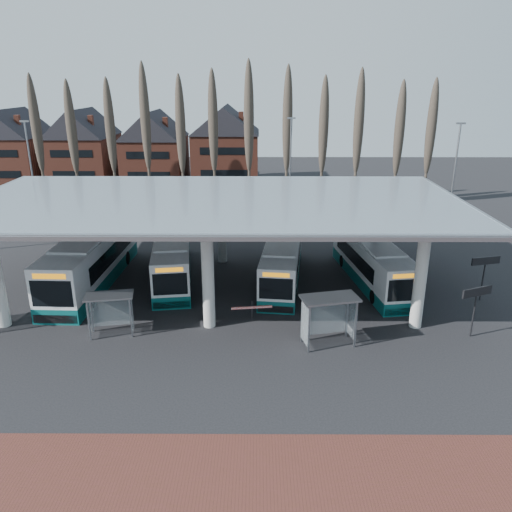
{
  "coord_description": "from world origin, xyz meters",
  "views": [
    {
      "loc": [
        2.85,
        -23.63,
        13.6
      ],
      "look_at": [
        2.69,
        7.0,
        2.74
      ],
      "focal_mm": 35.0,
      "sensor_mm": 36.0,
      "label": 1
    }
  ],
  "objects_px": {
    "bus_0": "(92,260)",
    "shelter_2": "(328,309)",
    "bus_1": "(173,257)",
    "bus_2": "(282,262)",
    "shelter_1": "(110,305)",
    "bus_3": "(372,262)"
  },
  "relations": [
    {
      "from": "bus_2",
      "to": "shelter_2",
      "type": "xyz_separation_m",
      "value": [
        2.05,
        -9.01,
        0.6
      ]
    },
    {
      "from": "bus_2",
      "to": "bus_1",
      "type": "bearing_deg",
      "value": -178.83
    },
    {
      "from": "bus_0",
      "to": "shelter_2",
      "type": "height_order",
      "value": "bus_0"
    },
    {
      "from": "bus_3",
      "to": "shelter_2",
      "type": "distance_m",
      "value": 9.84
    },
    {
      "from": "bus_1",
      "to": "bus_3",
      "type": "relative_size",
      "value": 1.01
    },
    {
      "from": "bus_0",
      "to": "shelter_2",
      "type": "xyz_separation_m",
      "value": [
        15.4,
        -8.57,
        0.33
      ]
    },
    {
      "from": "bus_3",
      "to": "bus_0",
      "type": "bearing_deg",
      "value": 173.0
    },
    {
      "from": "bus_3",
      "to": "shelter_1",
      "type": "distance_m",
      "value": 18.02
    },
    {
      "from": "bus_0",
      "to": "bus_2",
      "type": "height_order",
      "value": "bus_0"
    },
    {
      "from": "shelter_2",
      "to": "bus_3",
      "type": "bearing_deg",
      "value": 51.73
    },
    {
      "from": "bus_1",
      "to": "shelter_1",
      "type": "bearing_deg",
      "value": -111.17
    },
    {
      "from": "bus_0",
      "to": "bus_3",
      "type": "xyz_separation_m",
      "value": [
        19.64,
        0.29,
        -0.24
      ]
    },
    {
      "from": "bus_2",
      "to": "bus_3",
      "type": "relative_size",
      "value": 0.98
    },
    {
      "from": "bus_1",
      "to": "bus_3",
      "type": "xyz_separation_m",
      "value": [
        14.18,
        -0.9,
        -0.02
      ]
    },
    {
      "from": "bus_0",
      "to": "bus_3",
      "type": "relative_size",
      "value": 1.15
    },
    {
      "from": "bus_1",
      "to": "shelter_2",
      "type": "xyz_separation_m",
      "value": [
        9.94,
        -9.76,
        0.56
      ]
    },
    {
      "from": "bus_0",
      "to": "bus_2",
      "type": "xyz_separation_m",
      "value": [
        13.34,
        0.44,
        -0.27
      ]
    },
    {
      "from": "bus_1",
      "to": "shelter_1",
      "type": "xyz_separation_m",
      "value": [
        -2.06,
        -8.69,
        0.29
      ]
    },
    {
      "from": "bus_0",
      "to": "shelter_1",
      "type": "xyz_separation_m",
      "value": [
        3.39,
        -7.5,
        0.06
      ]
    },
    {
      "from": "bus_1",
      "to": "shelter_2",
      "type": "bearing_deg",
      "value": -52.29
    },
    {
      "from": "bus_2",
      "to": "shelter_1",
      "type": "relative_size",
      "value": 3.97
    },
    {
      "from": "bus_1",
      "to": "bus_2",
      "type": "distance_m",
      "value": 7.92
    }
  ]
}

